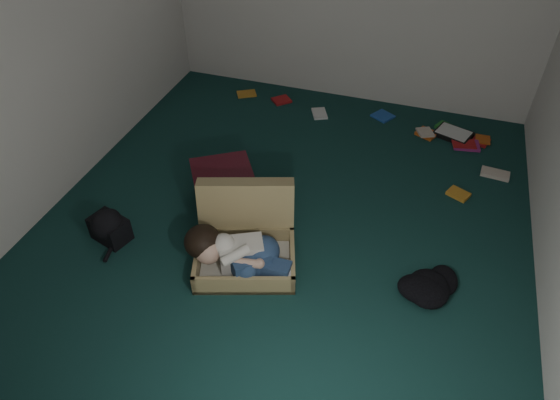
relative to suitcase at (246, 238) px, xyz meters
The scene contains 10 objects.
floor 0.52m from the suitcase, 69.01° to the left, with size 4.50×4.50×0.00m, color #133632.
wall_front 2.12m from the suitcase, 84.33° to the right, with size 4.50×4.50×0.00m, color silver.
wall_left 2.20m from the suitcase, 165.76° to the left, with size 4.50×4.50×0.00m, color silver.
suitcase is the anchor object (origin of this frame).
person 0.20m from the suitcase, 86.91° to the right, with size 0.84×0.43×0.34m.
maroon_bin 0.71m from the suitcase, 127.78° to the left, with size 0.64×0.61×0.35m.
backpack 1.13m from the suitcase, behind, with size 0.37×0.30×0.22m, color black, non-canonical shape.
clothing_pile 1.38m from the suitcase, ahead, with size 0.49×0.40×0.15m, color black, non-canonical shape.
paper_tray 2.67m from the suitcase, 56.96° to the left, with size 0.42×0.37×0.05m.
book_scatter 2.28m from the suitcase, 67.74° to the left, with size 3.00×1.38×0.02m.
Camera 1 is at (0.93, -2.96, 2.93)m, focal length 32.00 mm.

